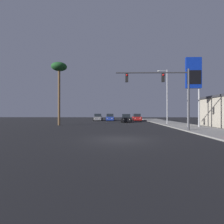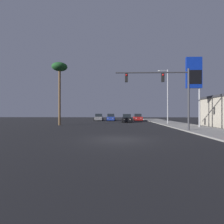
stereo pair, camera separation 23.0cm
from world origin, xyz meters
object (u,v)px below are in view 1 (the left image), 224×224
car_grey (98,117)px  street_lamp (166,94)px  traffic_light_mast (167,86)px  palm_tree_near (59,71)px  car_black (126,118)px  car_blue (110,118)px  car_red (137,118)px  gas_station_sign (193,77)px

car_grey → street_lamp: 18.85m
traffic_light_mast → palm_tree_near: 16.88m
car_black → car_blue: same height
car_blue → car_red: bearing=-177.6°
street_lamp → car_red: bearing=104.7°
car_black → car_blue: size_ratio=1.00×
car_black → car_blue: 6.84m
traffic_light_mast → gas_station_sign: size_ratio=0.87×
car_black → palm_tree_near: (-10.94, -9.03, 7.73)m
car_grey → car_black: 9.19m
car_grey → car_red: same height
car_black → gas_station_sign: size_ratio=0.48×
gas_station_sign → palm_tree_near: bearing=167.7°
traffic_light_mast → car_red: bearing=90.8°
car_grey → palm_tree_near: palm_tree_near is taller
car_red → gas_station_sign: gas_station_sign is taller
gas_station_sign → palm_tree_near: size_ratio=0.92×
car_black → car_blue: (-3.46, 5.89, 0.00)m
car_blue → gas_station_sign: gas_station_sign is taller
gas_station_sign → traffic_light_mast: bearing=-137.9°
car_black → gas_station_sign: (7.91, -13.12, 5.86)m
gas_station_sign → palm_tree_near: palm_tree_near is taller
traffic_light_mast → street_lamp: street_lamp is taller
car_grey → traffic_light_mast: 26.07m
palm_tree_near → car_grey: bearing=73.9°
car_blue → traffic_light_mast: 24.49m
car_grey → car_black: same height
gas_station_sign → car_black: bearing=121.1°
car_grey → traffic_light_mast: size_ratio=0.56×
traffic_light_mast → palm_tree_near: bearing=149.8°
car_grey → car_blue: bearing=165.5°
car_red → street_lamp: size_ratio=0.48×
car_grey → car_blue: size_ratio=1.01×
car_red → gas_station_sign: (4.96, -19.29, 5.86)m
car_red → car_blue: (-6.41, -0.27, 0.00)m
car_red → gas_station_sign: bearing=103.3°
car_grey → car_red: size_ratio=1.00×
car_red → palm_tree_near: size_ratio=0.44×
traffic_light_mast → street_lamp: size_ratio=0.87×
car_blue → street_lamp: 16.48m
car_black → street_lamp: (6.30, -6.64, 4.36)m
car_red → street_lamp: bearing=103.5°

